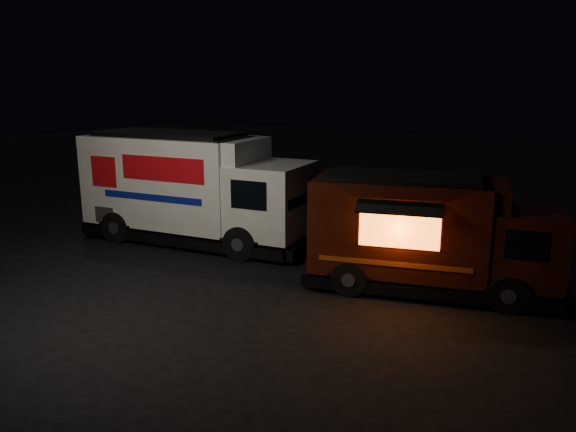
% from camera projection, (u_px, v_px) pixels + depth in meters
% --- Properties ---
extents(ground, '(80.00, 80.00, 0.00)m').
position_uv_depth(ground, '(224.00, 280.00, 14.24)').
color(ground, black).
rests_on(ground, ground).
extents(white_truck, '(7.80, 3.85, 3.38)m').
position_uv_depth(white_truck, '(197.00, 188.00, 17.25)').
color(white_truck, white).
rests_on(white_truck, ground).
extents(red_truck, '(6.34, 3.94, 2.77)m').
position_uv_depth(red_truck, '(433.00, 234.00, 13.28)').
color(red_truck, '#3A130A').
rests_on(red_truck, ground).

